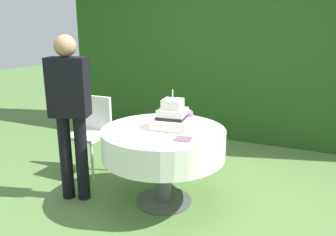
# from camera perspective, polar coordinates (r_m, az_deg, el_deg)

# --- Properties ---
(ground_plane) EXTENTS (20.00, 20.00, 0.00)m
(ground_plane) POSITION_cam_1_polar(r_m,az_deg,el_deg) (3.44, -0.73, -13.84)
(ground_plane) COLOR #547A3D
(foliage_hedge) EXTENTS (5.19, 0.63, 2.85)m
(foliage_hedge) POSITION_cam_1_polar(r_m,az_deg,el_deg) (5.28, 10.58, 12.39)
(foliage_hedge) COLOR #234C19
(foliage_hedge) RESTS_ON ground_plane
(cake_table) EXTENTS (1.16, 1.16, 0.75)m
(cake_table) POSITION_cam_1_polar(r_m,az_deg,el_deg) (3.18, -0.76, -4.29)
(cake_table) COLOR #4C4C51
(cake_table) RESTS_ON ground_plane
(wedding_cake) EXTENTS (0.37, 0.37, 0.37)m
(wedding_cake) POSITION_cam_1_polar(r_m,az_deg,el_deg) (3.16, 0.85, 0.14)
(wedding_cake) COLOR white
(wedding_cake) RESTS_ON cake_table
(serving_plate_near) EXTENTS (0.14, 0.14, 0.01)m
(serving_plate_near) POSITION_cam_1_polar(r_m,az_deg,el_deg) (3.12, -7.18, -1.97)
(serving_plate_near) COLOR white
(serving_plate_near) RESTS_ON cake_table
(serving_plate_far) EXTENTS (0.12, 0.12, 0.01)m
(serving_plate_far) POSITION_cam_1_polar(r_m,az_deg,el_deg) (2.85, -7.35, -3.72)
(serving_plate_far) COLOR white
(serving_plate_far) RESTS_ON cake_table
(napkin_stack) EXTENTS (0.16, 0.16, 0.01)m
(napkin_stack) POSITION_cam_1_polar(r_m,az_deg,el_deg) (2.86, 2.55, -3.54)
(napkin_stack) COLOR #6B4C60
(napkin_stack) RESTS_ON cake_table
(garden_chair) EXTENTS (0.40, 0.40, 0.89)m
(garden_chair) POSITION_cam_1_polar(r_m,az_deg,el_deg) (4.00, -12.73, -1.54)
(garden_chair) COLOR white
(garden_chair) RESTS_ON ground_plane
(standing_person) EXTENTS (0.41, 0.31, 1.60)m
(standing_person) POSITION_cam_1_polar(r_m,az_deg,el_deg) (3.30, -16.21, 1.65)
(standing_person) COLOR black
(standing_person) RESTS_ON ground_plane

